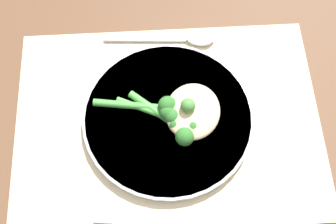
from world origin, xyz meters
name	(u,v)px	position (x,y,z in m)	size (l,w,h in m)	color
ground_plane	(168,121)	(0.00, 0.00, 0.00)	(3.00, 3.00, 0.00)	brown
placemat	(168,121)	(0.00, 0.00, 0.00)	(0.48, 0.35, 0.00)	beige
plate	(168,118)	(0.00, 0.00, 0.01)	(0.26, 0.26, 0.01)	silver
chicken_fillet	(193,113)	(-0.04, 0.00, 0.03)	(0.10, 0.11, 0.03)	#DBBC89
pesto_dollop_primary	(188,105)	(-0.03, 0.00, 0.05)	(0.02, 0.02, 0.02)	#477F38
broccoli_stalk_right	(180,127)	(-0.02, 0.03, 0.03)	(0.11, 0.10, 0.03)	green
broccoli_stalk_rear	(170,117)	(0.00, 0.01, 0.03)	(0.11, 0.07, 0.03)	green
broccoli_stalk_left	(157,108)	(0.02, -0.01, 0.03)	(0.13, 0.05, 0.03)	green
knife	(159,222)	(0.02, 0.16, 0.01)	(0.19, 0.04, 0.01)	silver
spoon	(186,38)	(-0.04, -0.15, 0.01)	(0.19, 0.04, 0.01)	silver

